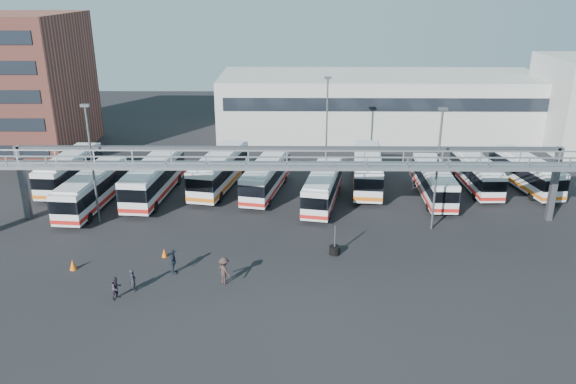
{
  "coord_description": "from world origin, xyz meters",
  "views": [
    {
      "loc": [
        0.51,
        -35.72,
        19.17
      ],
      "look_at": [
        0.09,
        6.0,
        3.6
      ],
      "focal_mm": 35.0,
      "sensor_mm": 36.0,
      "label": 1
    }
  ],
  "objects_px": {
    "bus_8": "(476,172)",
    "pedestrian_b": "(116,288)",
    "bus_1": "(92,189)",
    "pedestrian_a": "(133,280)",
    "light_pole_left": "(92,158)",
    "bus_9": "(525,171)",
    "cone_right": "(164,253)",
    "light_pole_mid": "(438,163)",
    "bus_4": "(266,176)",
    "bus_5": "(323,186)",
    "bus_7": "(434,181)",
    "bus_3": "(220,169)",
    "cone_left": "(73,265)",
    "bus_6": "(367,169)",
    "bus_0": "(70,169)",
    "pedestrian_c": "(224,271)",
    "tire_stack": "(335,249)",
    "bus_2": "(154,178)",
    "pedestrian_d": "(173,262)",
    "light_pole_back": "(327,120)"
  },
  "relations": [
    {
      "from": "bus_0",
      "to": "bus_9",
      "type": "xyz_separation_m",
      "value": [
        45.2,
        -0.01,
        -0.03
      ]
    },
    {
      "from": "light_pole_back",
      "to": "light_pole_mid",
      "type": "bearing_deg",
      "value": -61.93
    },
    {
      "from": "light_pole_left",
      "to": "light_pole_mid",
      "type": "height_order",
      "value": "same"
    },
    {
      "from": "bus_6",
      "to": "pedestrian_a",
      "type": "distance_m",
      "value": 27.14
    },
    {
      "from": "bus_4",
      "to": "bus_1",
      "type": "bearing_deg",
      "value": -153.98
    },
    {
      "from": "bus_1",
      "to": "bus_5",
      "type": "xyz_separation_m",
      "value": [
        20.85,
        1.07,
        -0.1
      ]
    },
    {
      "from": "bus_0",
      "to": "bus_9",
      "type": "height_order",
      "value": "bus_0"
    },
    {
      "from": "bus_3",
      "to": "tire_stack",
      "type": "xyz_separation_m",
      "value": [
        10.41,
        -14.47,
        -1.55
      ]
    },
    {
      "from": "light_pole_left",
      "to": "bus_9",
      "type": "height_order",
      "value": "light_pole_left"
    },
    {
      "from": "bus_3",
      "to": "bus_5",
      "type": "relative_size",
      "value": 1.12
    },
    {
      "from": "light_pole_left",
      "to": "bus_2",
      "type": "height_order",
      "value": "light_pole_left"
    },
    {
      "from": "bus_2",
      "to": "cone_left",
      "type": "distance_m",
      "value": 14.8
    },
    {
      "from": "bus_0",
      "to": "pedestrian_b",
      "type": "xyz_separation_m",
      "value": [
        10.92,
        -21.29,
        -1.02
      ]
    },
    {
      "from": "bus_6",
      "to": "bus_9",
      "type": "bearing_deg",
      "value": 5.51
    },
    {
      "from": "bus_8",
      "to": "cone_right",
      "type": "relative_size",
      "value": 15.14
    },
    {
      "from": "bus_3",
      "to": "bus_5",
      "type": "bearing_deg",
      "value": -11.82
    },
    {
      "from": "cone_right",
      "to": "bus_0",
      "type": "bearing_deg",
      "value": 129.54
    },
    {
      "from": "light_pole_mid",
      "to": "pedestrian_c",
      "type": "xyz_separation_m",
      "value": [
        -16.13,
        -9.19,
        -4.76
      ]
    },
    {
      "from": "bus_0",
      "to": "bus_1",
      "type": "height_order",
      "value": "bus_1"
    },
    {
      "from": "bus_4",
      "to": "bus_8",
      "type": "height_order",
      "value": "bus_4"
    },
    {
      "from": "cone_right",
      "to": "pedestrian_b",
      "type": "bearing_deg",
      "value": -106.62
    },
    {
      "from": "bus_2",
      "to": "light_pole_back",
      "type": "bearing_deg",
      "value": 30.38
    },
    {
      "from": "bus_4",
      "to": "bus_8",
      "type": "relative_size",
      "value": 1.07
    },
    {
      "from": "light_pole_left",
      "to": "tire_stack",
      "type": "bearing_deg",
      "value": -16.29
    },
    {
      "from": "light_pole_mid",
      "to": "bus_1",
      "type": "xyz_separation_m",
      "value": [
        -29.64,
        4.41,
        -3.9
      ]
    },
    {
      "from": "light_pole_back",
      "to": "bus_9",
      "type": "relative_size",
      "value": 0.96
    },
    {
      "from": "bus_1",
      "to": "pedestrian_a",
      "type": "xyz_separation_m",
      "value": [
        7.6,
        -14.66,
        -1.03
      ]
    },
    {
      "from": "bus_8",
      "to": "pedestrian_d",
      "type": "distance_m",
      "value": 31.77
    },
    {
      "from": "light_pole_mid",
      "to": "bus_6",
      "type": "bearing_deg",
      "value": 112.37
    },
    {
      "from": "bus_0",
      "to": "pedestrian_a",
      "type": "xyz_separation_m",
      "value": [
        11.73,
        -20.33,
        -0.99
      ]
    },
    {
      "from": "bus_9",
      "to": "cone_right",
      "type": "xyz_separation_m",
      "value": [
        -32.52,
        -15.36,
        -1.42
      ]
    },
    {
      "from": "bus_6",
      "to": "pedestrian_b",
      "type": "distance_m",
      "value": 28.39
    },
    {
      "from": "light_pole_mid",
      "to": "bus_3",
      "type": "xyz_separation_m",
      "value": [
        -18.78,
        9.73,
        -3.78
      ]
    },
    {
      "from": "light_pole_left",
      "to": "bus_6",
      "type": "relative_size",
      "value": 0.88
    },
    {
      "from": "bus_7",
      "to": "cone_right",
      "type": "relative_size",
      "value": 15.44
    },
    {
      "from": "bus_1",
      "to": "bus_9",
      "type": "height_order",
      "value": "bus_1"
    },
    {
      "from": "bus_0",
      "to": "cone_right",
      "type": "height_order",
      "value": "bus_0"
    },
    {
      "from": "light_pole_mid",
      "to": "bus_4",
      "type": "xyz_separation_m",
      "value": [
        -14.12,
        8.33,
        -3.96
      ]
    },
    {
      "from": "light_pole_left",
      "to": "tire_stack",
      "type": "relative_size",
      "value": 4.36
    },
    {
      "from": "tire_stack",
      "to": "pedestrian_b",
      "type": "bearing_deg",
      "value": -155.93
    },
    {
      "from": "bus_5",
      "to": "bus_9",
      "type": "bearing_deg",
      "value": 23.87
    },
    {
      "from": "bus_4",
      "to": "bus_5",
      "type": "bearing_deg",
      "value": -16.38
    },
    {
      "from": "bus_1",
      "to": "pedestrian_d",
      "type": "xyz_separation_m",
      "value": [
        9.76,
        -12.21,
        -0.93
      ]
    },
    {
      "from": "bus_8",
      "to": "pedestrian_b",
      "type": "xyz_separation_m",
      "value": [
        -29.37,
        -21.07,
        -0.92
      ]
    },
    {
      "from": "bus_2",
      "to": "light_pole_mid",
      "type": "bearing_deg",
      "value": -11.0
    },
    {
      "from": "bus_0",
      "to": "bus_5",
      "type": "xyz_separation_m",
      "value": [
        24.99,
        -4.6,
        -0.06
      ]
    },
    {
      "from": "pedestrian_d",
      "to": "cone_right",
      "type": "height_order",
      "value": "pedestrian_d"
    },
    {
      "from": "bus_2",
      "to": "cone_left",
      "type": "height_order",
      "value": "bus_2"
    },
    {
      "from": "bus_0",
      "to": "pedestrian_b",
      "type": "height_order",
      "value": "bus_0"
    },
    {
      "from": "bus_3",
      "to": "cone_left",
      "type": "bearing_deg",
      "value": -104.91
    }
  ]
}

